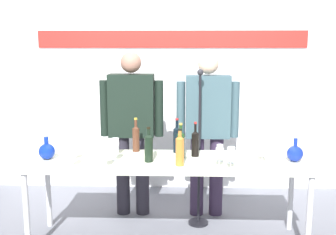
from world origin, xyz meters
name	(u,v)px	position (x,y,z in m)	size (l,w,h in m)	color
back_wall	(172,67)	(0.00, 1.49, 1.50)	(4.54, 0.11, 3.00)	white
display_table	(167,166)	(0.00, 0.00, 0.71)	(2.47, 0.67, 0.77)	silver
decanter_blue_left	(47,151)	(-1.06, -0.02, 0.85)	(0.14, 0.14, 0.20)	#0F2A98
decanter_blue_right	(295,153)	(1.10, -0.02, 0.84)	(0.14, 0.14, 0.21)	#142BA1
presenter_left	(132,123)	(-0.39, 0.62, 0.98)	(0.65, 0.22, 1.70)	#25222C
presenter_right	(207,124)	(0.39, 0.62, 0.97)	(0.63, 0.22, 1.69)	#32253E
wine_bottle_0	(177,138)	(0.08, 0.25, 0.91)	(0.07, 0.07, 0.32)	black
wine_bottle_1	(180,149)	(0.11, -0.17, 0.91)	(0.07, 0.07, 0.31)	orange
wine_bottle_2	(149,147)	(-0.16, -0.07, 0.90)	(0.07, 0.07, 0.30)	black
wine_bottle_3	(181,143)	(0.12, 0.06, 0.90)	(0.07, 0.07, 0.32)	#1C3B19
wine_bottle_4	(136,137)	(-0.31, 0.28, 0.90)	(0.07, 0.07, 0.32)	#4D2B1D
wine_bottle_5	(195,143)	(0.25, 0.12, 0.90)	(0.07, 0.07, 0.32)	black
wine_glass_left_0	(72,153)	(-0.78, -0.24, 0.89)	(0.06, 0.06, 0.16)	white
wine_glass_left_1	(116,149)	(-0.45, -0.03, 0.87)	(0.06, 0.06, 0.15)	white
wine_glass_left_2	(73,148)	(-0.82, -0.04, 0.88)	(0.06, 0.06, 0.15)	white
wine_glass_left_3	(115,143)	(-0.48, 0.15, 0.88)	(0.07, 0.07, 0.15)	white
wine_glass_left_4	(101,145)	(-0.60, 0.06, 0.88)	(0.07, 0.07, 0.15)	white
wine_glass_left_5	(106,155)	(-0.50, -0.21, 0.86)	(0.07, 0.07, 0.13)	white
wine_glass_right_0	(220,153)	(0.44, -0.20, 0.89)	(0.07, 0.07, 0.16)	white
wine_glass_right_1	(231,152)	(0.54, -0.09, 0.87)	(0.07, 0.07, 0.14)	white
wine_glass_right_2	(263,151)	(0.82, -0.06, 0.87)	(0.07, 0.07, 0.15)	white
wine_glass_right_3	(220,149)	(0.45, -0.04, 0.88)	(0.06, 0.06, 0.15)	white
wine_glass_right_4	(231,156)	(0.52, -0.27, 0.88)	(0.06, 0.06, 0.15)	white
microphone_stand	(199,174)	(0.30, 0.38, 0.52)	(0.20, 0.20, 1.54)	black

